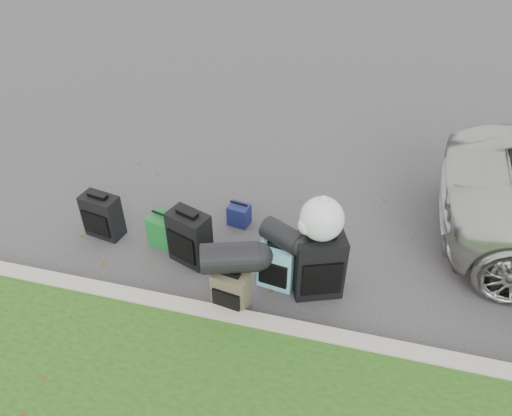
% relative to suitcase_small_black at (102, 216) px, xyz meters
% --- Properties ---
extents(ground, '(120.00, 120.00, 0.00)m').
position_rel_suitcase_small_black_xyz_m(ground, '(1.91, 0.05, -0.27)').
color(ground, '#383535').
rests_on(ground, ground).
extents(curb, '(120.00, 0.18, 0.15)m').
position_rel_suitcase_small_black_xyz_m(curb, '(1.91, -0.95, -0.20)').
color(curb, '#9E937F').
rests_on(curb, ground).
extents(suitcase_small_black, '(0.47, 0.31, 0.55)m').
position_rel_suitcase_small_black_xyz_m(suitcase_small_black, '(0.00, 0.00, 0.00)').
color(suitcase_small_black, black).
rests_on(suitcase_small_black, ground).
extents(suitcase_large_black_left, '(0.51, 0.40, 0.64)m').
position_rel_suitcase_small_black_xyz_m(suitcase_large_black_left, '(1.16, -0.16, 0.05)').
color(suitcase_large_black_left, black).
rests_on(suitcase_large_black_left, ground).
extents(suitcase_olive, '(0.38, 0.27, 0.49)m').
position_rel_suitcase_small_black_xyz_m(suitcase_olive, '(1.81, -0.75, -0.03)').
color(suitcase_olive, '#3F3A29').
rests_on(suitcase_olive, ground).
extents(suitcase_teal, '(0.40, 0.27, 0.54)m').
position_rel_suitcase_small_black_xyz_m(suitcase_teal, '(2.18, -0.29, -0.00)').
color(suitcase_teal, '#599DB4').
rests_on(suitcase_teal, ground).
extents(suitcase_large_black_right, '(0.57, 0.45, 0.74)m').
position_rel_suitcase_small_black_xyz_m(suitcase_large_black_right, '(2.61, -0.29, 0.10)').
color(suitcase_large_black_right, black).
rests_on(suitcase_large_black_right, ground).
extents(tote_green, '(0.39, 0.34, 0.38)m').
position_rel_suitcase_small_black_xyz_m(tote_green, '(0.77, 0.03, -0.08)').
color(tote_green, '#166424').
rests_on(tote_green, ground).
extents(tote_navy, '(0.28, 0.24, 0.27)m').
position_rel_suitcase_small_black_xyz_m(tote_navy, '(1.51, 0.59, -0.14)').
color(tote_navy, navy).
rests_on(tote_navy, ground).
extents(duffel_left, '(0.63, 0.46, 0.30)m').
position_rel_suitcase_small_black_xyz_m(duffel_left, '(1.79, -0.68, 0.37)').
color(duffel_left, black).
rests_on(duffel_left, suitcase_olive).
extents(duffel_right, '(0.49, 0.41, 0.24)m').
position_rel_suitcase_small_black_xyz_m(duffel_right, '(2.21, -0.25, 0.38)').
color(duffel_right, black).
rests_on(duffel_right, suitcase_teal).
extents(trash_bag, '(0.43, 0.43, 0.43)m').
position_rel_suitcase_small_black_xyz_m(trash_bag, '(2.59, -0.26, 0.68)').
color(trash_bag, silver).
rests_on(trash_bag, suitcase_large_black_right).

